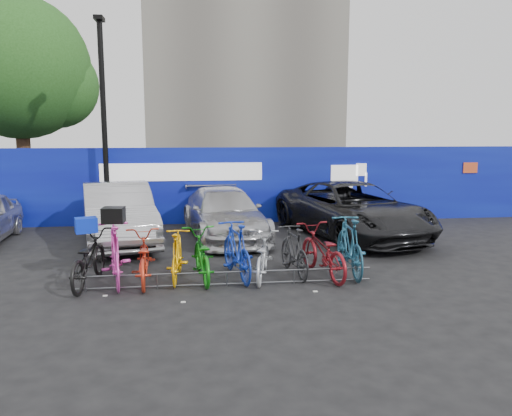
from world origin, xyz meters
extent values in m
plane|color=black|center=(0.00, 0.00, 0.00)|extent=(100.00, 100.00, 0.00)
cube|color=#090E89|center=(0.00, 6.00, 1.20)|extent=(22.00, 0.15, 2.40)
cube|color=white|center=(-1.00, 5.90, 1.65)|extent=(5.00, 0.02, 0.55)
cube|color=white|center=(4.20, 5.90, 1.55)|extent=(1.20, 0.02, 0.90)
cube|color=#D34C25|center=(8.50, 5.90, 1.70)|extent=(0.50, 0.02, 0.35)
cylinder|color=#382314|center=(-7.00, 10.00, 2.00)|extent=(0.50, 0.50, 4.00)
sphere|color=#204A17|center=(-7.00, 10.00, 5.20)|extent=(5.20, 5.20, 5.20)
sphere|color=#204A17|center=(-5.80, 10.30, 4.60)|extent=(3.20, 3.20, 3.20)
cylinder|color=black|center=(-3.20, 5.40, 3.00)|extent=(0.16, 0.16, 6.00)
cube|color=black|center=(-3.20, 5.40, 6.05)|extent=(0.25, 0.50, 0.12)
cylinder|color=#595B60|center=(0.00, -0.60, 0.28)|extent=(5.60, 0.03, 0.03)
cylinder|color=#595B60|center=(0.00, -0.60, 0.05)|extent=(5.60, 0.03, 0.03)
cylinder|color=#595B60|center=(-2.60, -0.60, 0.14)|extent=(0.03, 0.03, 0.28)
cylinder|color=#595B60|center=(-1.30, -0.60, 0.14)|extent=(0.03, 0.03, 0.28)
cylinder|color=#595B60|center=(0.00, -0.60, 0.14)|extent=(0.03, 0.03, 0.28)
cylinder|color=#595B60|center=(1.30, -0.60, 0.14)|extent=(0.03, 0.03, 0.28)
cylinder|color=#595B60|center=(2.60, -0.60, 0.14)|extent=(0.03, 0.03, 0.28)
imported|color=#A4A5A8|center=(-2.61, 3.45, 0.78)|extent=(2.69, 4.99, 1.56)
imported|color=#B4B5B9|center=(0.19, 3.80, 0.67)|extent=(2.52, 4.83, 1.34)
imported|color=black|center=(3.71, 3.50, 0.76)|extent=(3.83, 5.91, 1.51)
imported|color=black|center=(-2.62, -0.19, 0.51)|extent=(0.86, 2.01, 1.03)
imported|color=#F243BB|center=(-2.12, -0.16, 0.60)|extent=(0.95, 2.06, 1.19)
imported|color=red|center=(-1.60, -0.17, 0.49)|extent=(0.81, 1.92, 0.98)
imported|color=#FBAC07|center=(-0.95, -0.08, 0.50)|extent=(0.56, 1.68, 1.00)
imported|color=#117512|center=(-0.47, -0.09, 0.49)|extent=(0.87, 1.94, 0.98)
imported|color=#1432B3|center=(0.23, -0.07, 0.57)|extent=(0.91, 1.98, 1.15)
imported|color=#AEB2B6|center=(0.73, -0.17, 0.45)|extent=(0.97, 1.80, 0.90)
imported|color=#262628|center=(1.41, 0.01, 0.51)|extent=(0.70, 1.74, 1.02)
imported|color=maroon|center=(1.95, -0.17, 0.52)|extent=(1.07, 2.07, 1.03)
imported|color=#1E526D|center=(2.55, -0.06, 0.60)|extent=(0.65, 2.01, 1.20)
cube|color=#0927C4|center=(-2.62, -0.19, 1.17)|extent=(0.47, 0.41, 0.28)
cube|color=black|center=(-2.12, -0.16, 1.34)|extent=(0.42, 0.38, 0.30)
camera|label=1|loc=(-0.51, -9.73, 2.94)|focal=35.00mm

